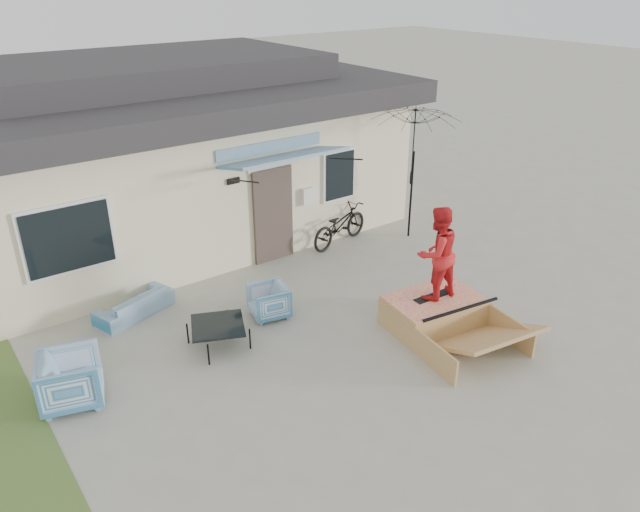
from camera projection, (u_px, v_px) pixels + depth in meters
ground at (371, 373)px, 9.70m from camera, size 90.00×90.00×0.00m
house at (159, 147)px, 14.67m from camera, size 10.80×8.49×4.10m
loveseat at (134, 301)px, 11.20m from camera, size 1.56×0.89×0.58m
armchair_left at (70, 377)px, 8.88m from camera, size 1.02×1.06×0.89m
armchair_right at (269, 300)px, 11.14m from camera, size 0.76×0.79×0.69m
coffee_table at (219, 335)px, 10.30m from camera, size 1.15×1.15×0.43m
bicycle at (340, 221)px, 13.98m from camera, size 1.90×1.02×1.16m
patio_umbrella at (413, 166)px, 13.88m from camera, size 2.52×2.42×2.20m
skate_ramp at (433, 312)px, 10.89m from camera, size 1.93×2.39×0.55m
skateboard at (433, 296)px, 10.81m from camera, size 0.79×0.25×0.05m
skater at (437, 252)px, 10.43m from camera, size 0.88×0.70×1.70m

